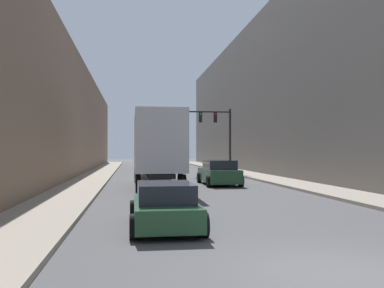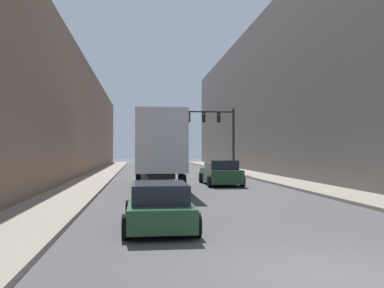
% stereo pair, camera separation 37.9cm
% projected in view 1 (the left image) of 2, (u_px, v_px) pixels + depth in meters
% --- Properties ---
extents(ground_plane, '(200.00, 200.00, 0.00)m').
position_uv_depth(ground_plane, '(337.00, 274.00, 7.68)').
color(ground_plane, '#4C4C4F').
extents(sidewalk_right, '(2.65, 80.00, 0.15)m').
position_uv_depth(sidewalk_right, '(248.00, 174.00, 38.31)').
color(sidewalk_right, gray).
rests_on(sidewalk_right, ground).
extents(sidewalk_left, '(2.65, 80.00, 0.15)m').
position_uv_depth(sidewalk_left, '(97.00, 175.00, 36.46)').
color(sidewalk_left, gray).
rests_on(sidewalk_left, ground).
extents(building_right, '(6.00, 80.00, 15.06)m').
position_uv_depth(building_right, '(294.00, 92.00, 39.02)').
color(building_right, '#66605B').
rests_on(building_right, ground).
extents(building_left, '(6.00, 80.00, 10.23)m').
position_uv_depth(building_left, '(44.00, 116.00, 35.93)').
color(building_left, '#846B56').
rests_on(building_left, ground).
extents(semi_truck, '(2.57, 11.48, 4.30)m').
position_uv_depth(semi_truck, '(156.00, 147.00, 25.83)').
color(semi_truck, silver).
rests_on(semi_truck, ground).
extents(sedan_car, '(1.98, 4.25, 1.30)m').
position_uv_depth(sedan_car, '(165.00, 206.00, 12.20)').
color(sedan_car, '#234C2D').
rests_on(sedan_car, ground).
extents(suv_car, '(2.23, 4.97, 1.60)m').
position_uv_depth(suv_car, '(219.00, 173.00, 27.54)').
color(suv_car, '#234C2D').
rests_on(suv_car, ground).
extents(traffic_signal_gantry, '(5.57, 0.35, 6.00)m').
position_uv_depth(traffic_signal_gantry, '(214.00, 128.00, 38.65)').
color(traffic_signal_gantry, black).
rests_on(traffic_signal_gantry, ground).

